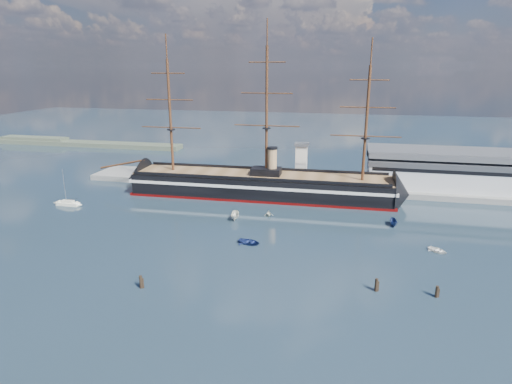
# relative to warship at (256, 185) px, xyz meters

# --- Properties ---
(ground) EXTENTS (600.00, 600.00, 0.00)m
(ground) POSITION_rel_warship_xyz_m (11.21, -20.00, -4.04)
(ground) COLOR #202F39
(ground) RESTS_ON ground
(quay) EXTENTS (180.00, 18.00, 2.00)m
(quay) POSITION_rel_warship_xyz_m (21.21, 16.00, -4.04)
(quay) COLOR slate
(quay) RESTS_ON ground
(warehouse) EXTENTS (63.00, 21.00, 11.60)m
(warehouse) POSITION_rel_warship_xyz_m (69.21, 20.00, 3.95)
(warehouse) COLOR #B7BABC
(warehouse) RESTS_ON ground
(quay_tower) EXTENTS (5.00, 5.00, 15.00)m
(quay_tower) POSITION_rel_warship_xyz_m (14.21, 13.00, 5.72)
(quay_tower) COLOR silver
(quay_tower) RESTS_ON ground
(shoreline) EXTENTS (120.00, 10.00, 4.00)m
(shoreline) POSITION_rel_warship_xyz_m (-128.02, 75.00, -2.59)
(shoreline) COLOR #3F4C38
(shoreline) RESTS_ON ground
(warship) EXTENTS (113.01, 17.76, 53.94)m
(warship) POSITION_rel_warship_xyz_m (0.00, 0.00, 0.00)
(warship) COLOR black
(warship) RESTS_ON ground
(sailboat) EXTENTS (7.62, 2.39, 12.12)m
(sailboat) POSITION_rel_warship_xyz_m (-57.37, -23.41, -3.27)
(sailboat) COLOR silver
(sailboat) RESTS_ON ground
(motorboat_a) EXTENTS (7.06, 3.55, 2.70)m
(motorboat_a) POSITION_rel_warship_xyz_m (-0.74, -24.67, -4.04)
(motorboat_a) COLOR white
(motorboat_a) RESTS_ON ground
(motorboat_b) EXTENTS (2.24, 3.90, 1.71)m
(motorboat_b) POSITION_rel_warship_xyz_m (7.46, -41.39, -4.04)
(motorboat_b) COLOR navy
(motorboat_b) RESTS_ON ground
(motorboat_d) EXTENTS (5.55, 3.61, 1.88)m
(motorboat_d) POSITION_rel_warship_xyz_m (8.37, -19.35, -4.04)
(motorboat_d) COLOR white
(motorboat_d) RESTS_ON ground
(motorboat_e) EXTENTS (2.77, 2.98, 1.36)m
(motorboat_e) POSITION_rel_warship_xyz_m (53.49, -36.24, -4.04)
(motorboat_e) COLOR white
(motorboat_e) RESTS_ON ground
(motorboat_f) EXTENTS (5.89, 2.60, 2.29)m
(motorboat_f) POSITION_rel_warship_xyz_m (44.52, -19.92, -4.04)
(motorboat_f) COLOR navy
(motorboat_f) RESTS_ON ground
(piling_near_left) EXTENTS (0.64, 0.64, 3.49)m
(piling_near_left) POSITION_rel_warship_xyz_m (-8.85, -68.04, -4.04)
(piling_near_left) COLOR black
(piling_near_left) RESTS_ON ground
(piling_near_right) EXTENTS (0.64, 0.64, 3.45)m
(piling_near_right) POSITION_rel_warship_xyz_m (37.89, -59.00, -4.04)
(piling_near_right) COLOR black
(piling_near_right) RESTS_ON ground
(piling_far_right) EXTENTS (0.64, 0.64, 3.10)m
(piling_far_right) POSITION_rel_warship_xyz_m (49.35, -58.89, -4.04)
(piling_far_right) COLOR black
(piling_far_right) RESTS_ON ground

